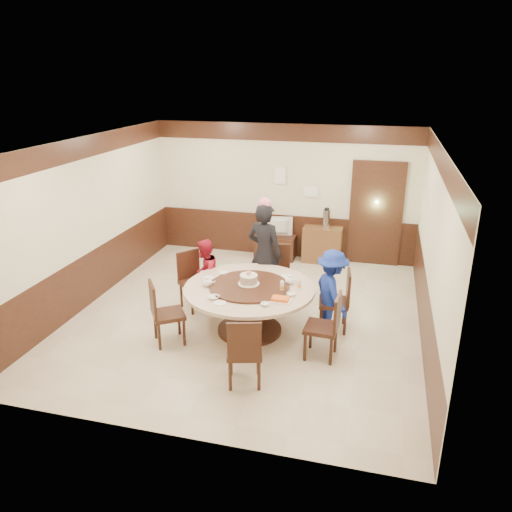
% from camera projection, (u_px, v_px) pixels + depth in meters
% --- Properties ---
extents(room, '(6.00, 6.04, 2.84)m').
position_uv_depth(room, '(247.00, 254.00, 7.87)').
color(room, beige).
rests_on(room, ground).
extents(banquet_table, '(1.97, 1.97, 0.78)m').
position_uv_depth(banquet_table, '(249.00, 300.00, 7.54)').
color(banquet_table, '#331910').
rests_on(banquet_table, ground).
extents(chair_0, '(0.50, 0.49, 0.97)m').
position_uv_depth(chair_0, '(334.00, 311.00, 7.70)').
color(chair_0, '#331910').
rests_on(chair_0, ground).
extents(chair_1, '(0.51, 0.51, 0.97)m').
position_uv_depth(chair_1, '(277.00, 283.00, 8.71)').
color(chair_1, '#331910').
rests_on(chair_1, ground).
extents(chair_2, '(0.62, 0.62, 0.97)m').
position_uv_depth(chair_2, '(195.00, 291.00, 8.41)').
color(chair_2, '#331910').
rests_on(chair_2, ground).
extents(chair_3, '(0.61, 0.61, 0.97)m').
position_uv_depth(chair_3, '(168.00, 324.00, 7.32)').
color(chair_3, '#331910').
rests_on(chair_3, ground).
extents(chair_4, '(0.54, 0.55, 0.97)m').
position_uv_depth(chair_4, '(244.00, 362.00, 6.34)').
color(chair_4, '#331910').
rests_on(chair_4, ground).
extents(chair_5, '(0.48, 0.47, 0.97)m').
position_uv_depth(chair_5, '(322.00, 337.00, 6.94)').
color(chair_5, '#331910').
rests_on(chair_5, ground).
extents(person_standing, '(0.74, 0.60, 1.77)m').
position_uv_depth(person_standing, '(265.00, 254.00, 8.43)').
color(person_standing, black).
rests_on(person_standing, ground).
extents(person_red, '(0.52, 0.63, 1.20)m').
position_uv_depth(person_red, '(205.00, 274.00, 8.34)').
color(person_red, '#A41529').
rests_on(person_red, ground).
extents(person_blue, '(0.85, 0.98, 1.32)m').
position_uv_depth(person_blue, '(332.00, 292.00, 7.52)').
color(person_blue, navy).
rests_on(person_blue, ground).
extents(birthday_cake, '(0.33, 0.33, 0.21)m').
position_uv_depth(birthday_cake, '(249.00, 279.00, 7.47)').
color(birthday_cake, white).
rests_on(birthday_cake, banquet_table).
extents(teapot_left, '(0.17, 0.15, 0.13)m').
position_uv_depth(teapot_left, '(207.00, 282.00, 7.47)').
color(teapot_left, white).
rests_on(teapot_left, banquet_table).
extents(teapot_right, '(0.17, 0.15, 0.13)m').
position_uv_depth(teapot_right, '(290.00, 280.00, 7.55)').
color(teapot_right, white).
rests_on(teapot_right, banquet_table).
extents(bowl_0, '(0.15, 0.15, 0.04)m').
position_uv_depth(bowl_0, '(224.00, 273.00, 7.92)').
color(bowl_0, white).
rests_on(bowl_0, banquet_table).
extents(bowl_1, '(0.13, 0.13, 0.04)m').
position_uv_depth(bowl_1, '(265.00, 304.00, 6.86)').
color(bowl_1, white).
rests_on(bowl_1, banquet_table).
extents(bowl_2, '(0.16, 0.16, 0.04)m').
position_uv_depth(bowl_2, '(214.00, 297.00, 7.07)').
color(bowl_2, white).
rests_on(bowl_2, banquet_table).
extents(bowl_3, '(0.13, 0.13, 0.04)m').
position_uv_depth(bowl_3, '(291.00, 294.00, 7.17)').
color(bowl_3, white).
rests_on(bowl_3, banquet_table).
extents(bowl_4, '(0.15, 0.15, 0.04)m').
position_uv_depth(bowl_4, '(209.00, 279.00, 7.72)').
color(bowl_4, white).
rests_on(bowl_4, banquet_table).
extents(saucer_near, '(0.18, 0.18, 0.01)m').
position_uv_depth(saucer_near, '(220.00, 303.00, 6.93)').
color(saucer_near, white).
rests_on(saucer_near, banquet_table).
extents(saucer_far, '(0.18, 0.18, 0.01)m').
position_uv_depth(saucer_far, '(285.00, 277.00, 7.81)').
color(saucer_far, white).
rests_on(saucer_far, banquet_table).
extents(shrimp_platter, '(0.30, 0.20, 0.06)m').
position_uv_depth(shrimp_platter, '(280.00, 300.00, 6.98)').
color(shrimp_platter, white).
rests_on(shrimp_platter, banquet_table).
extents(bottle_0, '(0.06, 0.06, 0.16)m').
position_uv_depth(bottle_0, '(282.00, 287.00, 7.28)').
color(bottle_0, white).
rests_on(bottle_0, banquet_table).
extents(bottle_1, '(0.06, 0.06, 0.16)m').
position_uv_depth(bottle_1, '(299.00, 285.00, 7.34)').
color(bottle_1, white).
rests_on(bottle_1, banquet_table).
extents(tv_stand, '(0.85, 0.45, 0.50)m').
position_uv_depth(tv_stand, '(275.00, 247.00, 10.67)').
color(tv_stand, '#331910').
rests_on(tv_stand, ground).
extents(television, '(0.71, 0.19, 0.40)m').
position_uv_depth(television, '(276.00, 227.00, 10.51)').
color(television, gray).
rests_on(television, tv_stand).
extents(side_cabinet, '(0.80, 0.40, 0.75)m').
position_uv_depth(side_cabinet, '(322.00, 245.00, 10.42)').
color(side_cabinet, brown).
rests_on(side_cabinet, ground).
extents(thermos, '(0.15, 0.15, 0.38)m').
position_uv_depth(thermos, '(326.00, 219.00, 10.21)').
color(thermos, silver).
rests_on(thermos, side_cabinet).
extents(notice_left, '(0.25, 0.00, 0.35)m').
position_uv_depth(notice_left, '(280.00, 176.00, 10.33)').
color(notice_left, white).
rests_on(notice_left, room).
extents(notice_right, '(0.30, 0.00, 0.22)m').
position_uv_depth(notice_right, '(310.00, 192.00, 10.28)').
color(notice_right, white).
rests_on(notice_right, room).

